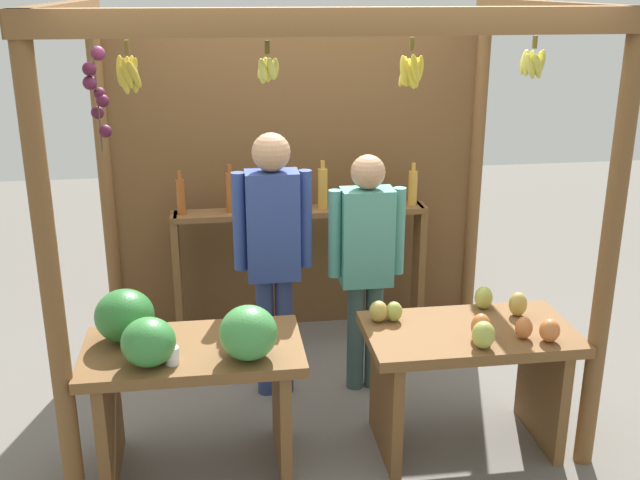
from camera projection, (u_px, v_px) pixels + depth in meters
name	position (u px, v px, depth m)	size (l,w,h in m)	color
ground_plane	(316.00, 387.00, 4.99)	(12.00, 12.00, 0.00)	slate
market_stall	(305.00, 160.00, 4.95)	(2.85, 2.13, 2.43)	brown
fruit_counter_left	(185.00, 360.00, 3.94)	(1.15, 0.70, 1.01)	brown
fruit_counter_right	(469.00, 359.00, 4.21)	(1.15, 0.64, 0.88)	brown
bottle_shelf_unit	(301.00, 238.00, 5.45)	(1.82, 0.22, 1.35)	brown
vendor_man	(273.00, 242.00, 4.61)	(0.48, 0.23, 1.70)	navy
vendor_woman	(366.00, 254.00, 4.71)	(0.48, 0.21, 1.55)	#374F4C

